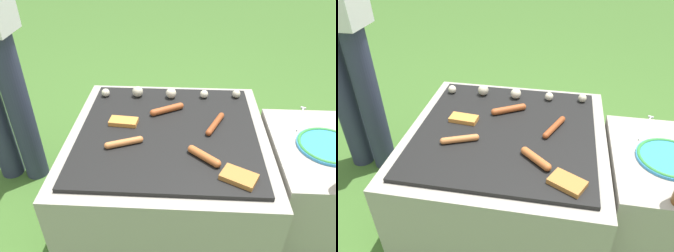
# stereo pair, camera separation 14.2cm
# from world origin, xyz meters

# --- Properties ---
(ground_plane) EXTENTS (14.00, 14.00, 0.00)m
(ground_plane) POSITION_xyz_m (0.00, 0.00, 0.00)
(ground_plane) COLOR #3D6628
(grill) EXTENTS (0.87, 0.87, 0.44)m
(grill) POSITION_xyz_m (0.00, 0.00, 0.22)
(grill) COLOR #9E998E
(grill) RESTS_ON ground_plane
(side_ledge) EXTENTS (0.42, 0.55, 0.44)m
(side_ledge) POSITION_xyz_m (0.65, -0.08, 0.22)
(side_ledge) COLOR #9E998E
(side_ledge) RESTS_ON ground_plane
(sausage_front_center) EXTENTS (0.16, 0.10, 0.03)m
(sausage_front_center) POSITION_xyz_m (-0.01, 0.15, 0.45)
(sausage_front_center) COLOR #A34C23
(sausage_front_center) RESTS_ON grill
(sausage_back_center) EXTENTS (0.15, 0.08, 0.03)m
(sausage_back_center) POSITION_xyz_m (-0.17, -0.12, 0.45)
(sausage_back_center) COLOR #C6753D
(sausage_back_center) RESTS_ON grill
(sausage_back_right) EXTENTS (0.09, 0.17, 0.03)m
(sausage_back_right) POSITION_xyz_m (0.21, 0.04, 0.45)
(sausage_back_right) COLOR #93421E
(sausage_back_right) RESTS_ON grill
(sausage_front_left) EXTENTS (0.13, 0.11, 0.03)m
(sausage_front_left) POSITION_xyz_m (0.15, -0.19, 0.45)
(sausage_front_left) COLOR #B7602D
(sausage_front_left) RESTS_ON grill
(bread_slice_center) EXTENTS (0.13, 0.07, 0.02)m
(bread_slice_center) POSITION_xyz_m (-0.20, 0.04, 0.45)
(bread_slice_center) COLOR #D18438
(bread_slice_center) RESTS_ON grill
(bread_slice_left) EXTENTS (0.15, 0.13, 0.02)m
(bread_slice_left) POSITION_xyz_m (0.27, -0.29, 0.45)
(bread_slice_left) COLOR #B27033
(bread_slice_left) RESTS_ON grill
(mushroom_row) EXTENTS (0.70, 0.07, 0.05)m
(mushroom_row) POSITION_xyz_m (-0.03, 0.29, 0.46)
(mushroom_row) COLOR beige
(mushroom_row) RESTS_ON grill
(plate_colorful) EXTENTS (0.25, 0.25, 0.02)m
(plate_colorful) POSITION_xyz_m (0.65, -0.09, 0.45)
(plate_colorful) COLOR #338CCC
(plate_colorful) RESTS_ON side_ledge
(fork_utensil) EXTENTS (0.10, 0.20, 0.01)m
(fork_utensil) POSITION_xyz_m (0.61, 0.13, 0.44)
(fork_utensil) COLOR silver
(fork_utensil) RESTS_ON side_ledge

